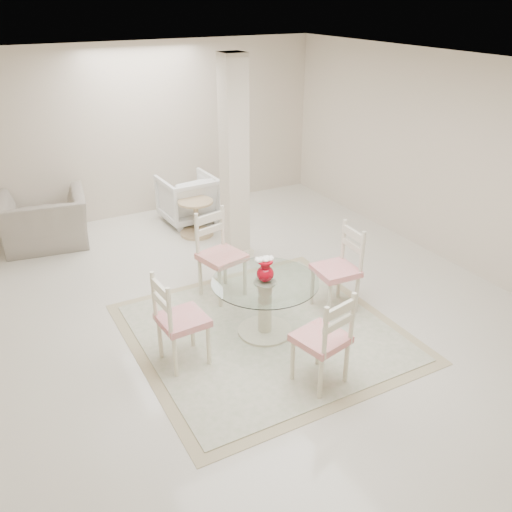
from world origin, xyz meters
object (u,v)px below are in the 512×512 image
red_vase (265,270)px  dining_chair_east (342,263)px  dining_chair_south (327,334)px  armchair_white (188,199)px  column (234,161)px  dining_chair_north (218,248)px  side_table (196,219)px  dining_table (265,307)px  recliner_taupe (44,221)px  dining_chair_west (175,315)px

red_vase → dining_chair_east: size_ratio=0.25×
red_vase → dining_chair_south: (0.07, -1.02, -0.20)m
dining_chair_south → armchair_white: bearing=-108.4°
column → dining_chair_east: size_ratio=2.40×
column → dining_chair_south: 3.08m
column → dining_chair_south: column is taller
column → dining_chair_east: 2.06m
dining_chair_north → side_table: bearing=62.4°
dining_table → dining_chair_north: 1.06m
dining_chair_east → dining_chair_south: dining_chair_east is taller
dining_chair_south → side_table: bearing=-107.7°
dining_table → recliner_taupe: bearing=115.7°
dining_chair_west → recliner_taupe: size_ratio=0.92×
dining_chair_east → dining_chair_north: bearing=-128.5°
dining_chair_east → recliner_taupe: dining_chair_east is taller
dining_table → recliner_taupe: 3.87m
red_vase → dining_chair_north: size_ratio=0.24×
dining_chair_east → dining_chair_south: size_ratio=1.04×
dining_chair_east → dining_chair_south: 1.43m
red_vase → dining_chair_north: dining_chair_north is taller
armchair_white → dining_chair_east: bearing=96.6°
dining_chair_east → side_table: size_ratio=2.06×
dining_chair_west → armchair_white: (1.51, 3.44, -0.20)m
dining_chair_west → side_table: 3.21m
column → armchair_white: (-0.11, 1.47, -0.97)m
side_table → recliner_taupe: bearing=161.9°
recliner_taupe → side_table: size_ratio=2.17×
dining_chair_south → recliner_taupe: (-1.75, 4.50, -0.19)m
dining_table → dining_chair_east: (1.02, 0.05, 0.26)m
column → dining_table: 2.25m
red_vase → armchair_white: bearing=81.7°
dining_table → side_table: dining_table is taller
red_vase → dining_chair_west: (-1.02, -0.06, -0.20)m
dining_chair_north → armchair_white: (0.57, 2.36, -0.24)m
dining_chair_east → armchair_white: 3.38m
column → dining_chair_east: column is taller
side_table → dining_chair_south: bearing=-94.8°
recliner_taupe → dining_chair_north: bearing=131.6°
dining_chair_south → dining_chair_west: bearing=-54.3°
column → dining_chair_east: bearing=-77.4°
dining_table → dining_chair_east: size_ratio=1.00×
dining_table → side_table: size_ratio=2.05×
dining_chair_south → red_vase: bearing=-99.1°
column → armchair_white: size_ratio=3.24×
dining_chair_south → side_table: (0.32, 3.83, -0.32)m
red_vase → dining_chair_west: bearing=-176.6°
red_vase → dining_chair_east: 1.04m
column → dining_chair_south: size_ratio=2.48×
dining_chair_north → recliner_taupe: dining_chair_north is taller
dining_chair_east → armchair_white: dining_chair_east is taller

